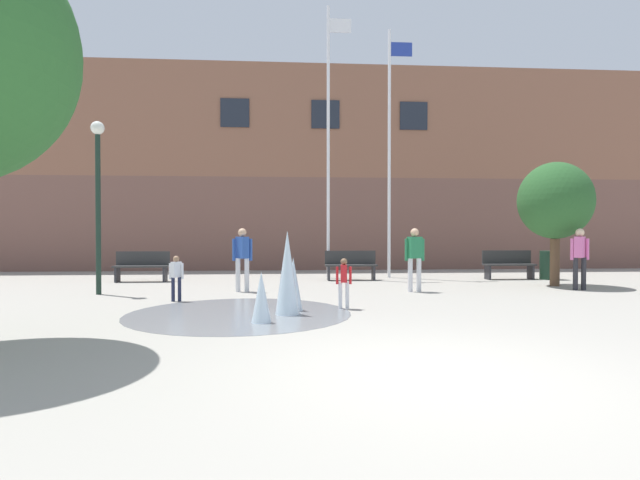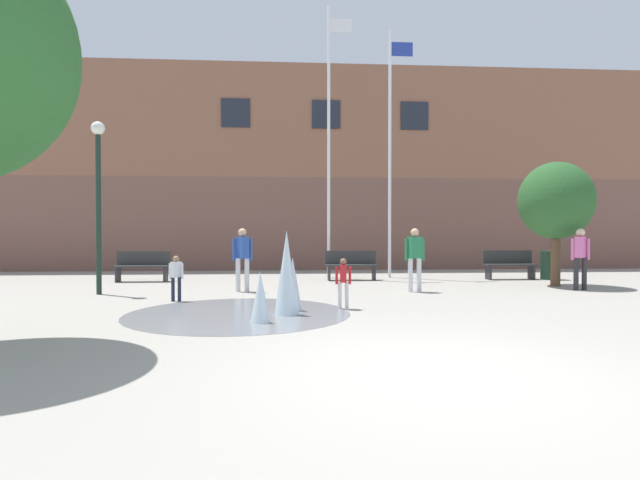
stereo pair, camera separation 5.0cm
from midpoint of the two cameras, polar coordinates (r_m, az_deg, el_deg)
The scene contains 16 objects.
ground_plane at distance 5.64m, azimuth 12.92°, elevation -14.53°, with size 100.00×100.00×0.00m, color #9E998E.
library_building at distance 22.66m, azimuth -0.08°, elevation 7.38°, with size 36.00×6.05×8.09m.
splash_fountain at distance 9.11m, azimuth -5.29°, elevation -5.32°, with size 4.11×4.11×1.53m.
park_bench_left_of_flagpoles at distance 15.96m, azimuth -19.77°, elevation -2.79°, with size 1.60×0.44×0.91m.
park_bench_under_right_flagpole at distance 15.55m, azimuth 3.45°, elevation -2.83°, with size 1.60×0.44×0.91m.
park_bench_near_trashcan at distance 16.89m, azimuth 20.65°, elevation -2.59°, with size 1.60×0.44×0.91m.
adult_near_bench at distance 14.47m, azimuth 27.46°, elevation -1.42°, with size 0.50×0.38×1.59m.
teen_by_trashcan at distance 12.63m, azimuth -8.98°, elevation -1.65°, with size 0.50×0.39×1.59m.
child_with_pink_shirt at distance 11.21m, azimuth -16.23°, elevation -3.82°, with size 0.31×0.24×0.99m.
adult_in_red at distance 12.69m, azimuth 10.65°, elevation -1.64°, with size 0.50×0.30×1.59m.
child_running at distance 9.74m, azimuth 2.59°, elevation -4.50°, with size 0.31×0.22×0.99m.
flagpole_left at distance 16.50m, azimuth 0.96°, elevation 11.94°, with size 0.80×0.10×8.80m.
flagpole_right at distance 16.73m, azimuth 7.93°, elevation 10.53°, with size 0.80×0.10×8.09m.
lamp_post_left_lane at distance 13.13m, azimuth -24.14°, elevation 6.03°, with size 0.32×0.32×4.14m.
trash_can at distance 17.31m, azimuth 24.63°, elevation -2.63°, with size 0.56×0.56×0.90m, color #193323.
street_tree_near_building at distance 15.26m, azimuth 25.21°, elevation 4.04°, with size 1.99×1.99×3.43m.
Camera 1 is at (-1.63, -5.19, 1.50)m, focal length 28.00 mm.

